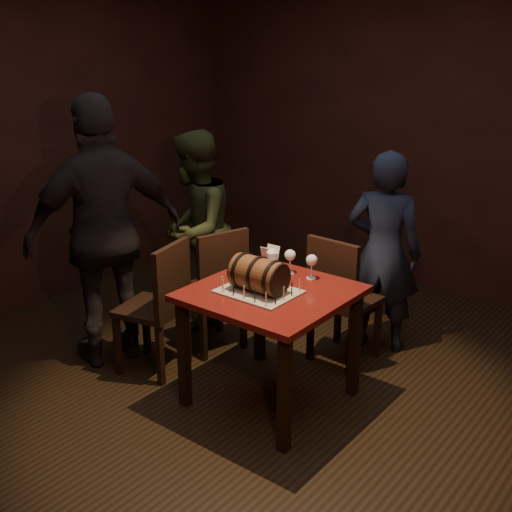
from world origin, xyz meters
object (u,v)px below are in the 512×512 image
object	(u,v)px
wine_glass_mid	(290,256)
person_left_rear	(195,230)
pint_of_ale	(272,264)
chair_left_front	(161,301)
wine_glass_right	(312,261)
chair_back	(339,294)
chair_left_rear	(216,284)
person_back	(384,252)
person_left_front	(106,233)
barrel_cake	(259,275)
pub_table	(271,307)
wine_glass_left	(272,254)

from	to	relation	value
wine_glass_mid	person_left_rear	size ratio (longest dim) A/B	0.10
pint_of_ale	chair_left_front	bearing A→B (deg)	-149.52
wine_glass_right	chair_back	distance (m)	0.51
chair_back	wine_glass_right	bearing A→B (deg)	-89.21
pint_of_ale	chair_left_rear	distance (m)	0.64
person_back	chair_back	bearing A→B (deg)	61.45
wine_glass_mid	wine_glass_right	size ratio (longest dim) A/B	1.00
person_left_rear	person_left_front	bearing A→B (deg)	-27.17
barrel_cake	pub_table	bearing A→B (deg)	64.03
barrel_cake	person_left_front	distance (m)	1.20
barrel_cake	wine_glass_mid	bearing A→B (deg)	96.04
wine_glass_right	chair_back	bearing A→B (deg)	90.79
wine_glass_mid	chair_left_rear	distance (m)	0.72
barrel_cake	wine_glass_mid	world-z (taller)	barrel_cake
person_left_rear	person_left_front	distance (m)	0.84
wine_glass_left	person_left_front	size ratio (longest dim) A/B	0.09
chair_left_front	person_left_front	bearing A→B (deg)	-169.81
wine_glass_mid	pint_of_ale	xyz separation A→B (m)	(-0.08, -0.09, -0.04)
barrel_cake	wine_glass_mid	xyz separation A→B (m)	(-0.04, 0.38, 0.00)
pub_table	chair_back	bearing A→B (deg)	83.35
wine_glass_left	chair_back	xyz separation A→B (m)	(0.27, 0.42, -0.35)
chair_back	pint_of_ale	bearing A→B (deg)	-116.76
chair_back	chair_left_front	bearing A→B (deg)	-136.20
wine_glass_left	chair_left_rear	distance (m)	0.63
wine_glass_left	person_left_front	bearing A→B (deg)	-154.38
wine_glass_right	chair_left_front	bearing A→B (deg)	-151.94
chair_back	chair_left_rear	size ratio (longest dim) A/B	1.00
wine_glass_left	chair_back	world-z (taller)	chair_back
wine_glass_mid	pint_of_ale	distance (m)	0.12
wine_glass_mid	person_back	xyz separation A→B (m)	(0.26, 0.79, -0.13)
person_back	person_left_front	size ratio (longest dim) A/B	0.79
pub_table	person_left_rear	size ratio (longest dim) A/B	0.59
wine_glass_left	wine_glass_right	world-z (taller)	same
barrel_cake	chair_back	world-z (taller)	barrel_cake
pub_table	pint_of_ale	size ratio (longest dim) A/B	6.00
wine_glass_mid	person_left_front	distance (m)	1.27
pint_of_ale	wine_glass_right	bearing A→B (deg)	20.92
chair_left_front	pint_of_ale	bearing A→B (deg)	30.48
wine_glass_left	chair_left_rear	size ratio (longest dim) A/B	0.17
pub_table	wine_glass_right	xyz separation A→B (m)	(0.08, 0.31, 0.23)
person_left_rear	person_left_front	size ratio (longest dim) A/B	0.82
pint_of_ale	chair_left_rear	size ratio (longest dim) A/B	0.16
chair_back	person_left_rear	bearing A→B (deg)	-175.39
chair_left_rear	chair_left_front	world-z (taller)	same
pub_table	wine_glass_right	world-z (taller)	wine_glass_right
pub_table	person_back	size ratio (longest dim) A/B	0.61
wine_glass_right	person_left_front	world-z (taller)	person_left_front
chair_back	chair_left_front	world-z (taller)	same
wine_glass_right	person_left_rear	bearing A→B (deg)	167.84
wine_glass_mid	person_left_rear	xyz separation A→B (m)	(-1.10, 0.28, -0.10)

